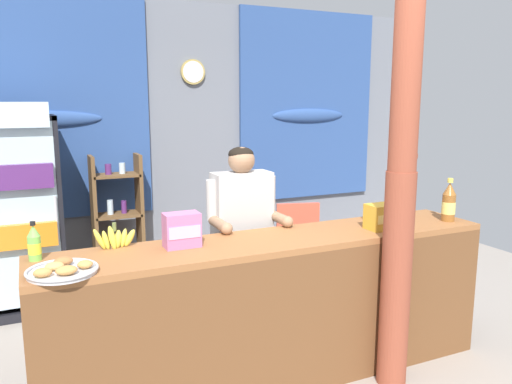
{
  "coord_description": "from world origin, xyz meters",
  "views": [
    {
      "loc": [
        -1.4,
        -2.38,
        1.83
      ],
      "look_at": [
        0.06,
        0.82,
        1.19
      ],
      "focal_mm": 35.34,
      "sensor_mm": 36.0,
      "label": 1
    }
  ],
  "objects_px": {
    "stall_counter": "(284,300)",
    "snack_box_wafer": "(182,230)",
    "plastic_lawn_chair": "(295,237)",
    "pastry_tray": "(62,270)",
    "soda_bottle_lime_soda": "(34,244)",
    "shopkeeper": "(242,224)",
    "drink_fridge": "(12,199)",
    "snack_box_choco_powder": "(382,217)",
    "soda_bottle_iced_tea": "(449,203)",
    "soda_bottle_grape_soda": "(396,207)",
    "timber_post": "(401,181)",
    "banana_bunch": "(115,238)",
    "bottle_shelf_rack": "(118,219)"
  },
  "relations": [
    {
      "from": "timber_post",
      "to": "soda_bottle_lime_soda",
      "type": "relative_size",
      "value": 12.8
    },
    {
      "from": "pastry_tray",
      "to": "shopkeeper",
      "type": "bearing_deg",
      "value": 26.79
    },
    {
      "from": "plastic_lawn_chair",
      "to": "snack_box_choco_powder",
      "type": "height_order",
      "value": "snack_box_choco_powder"
    },
    {
      "from": "plastic_lawn_chair",
      "to": "banana_bunch",
      "type": "xyz_separation_m",
      "value": [
        -1.93,
        -1.29,
        0.53
      ]
    },
    {
      "from": "shopkeeper",
      "to": "soda_bottle_grape_soda",
      "type": "xyz_separation_m",
      "value": [
        1.01,
        -0.45,
        0.12
      ]
    },
    {
      "from": "stall_counter",
      "to": "soda_bottle_grape_soda",
      "type": "xyz_separation_m",
      "value": [
        0.98,
        0.15,
        0.48
      ]
    },
    {
      "from": "timber_post",
      "to": "bottle_shelf_rack",
      "type": "bearing_deg",
      "value": 117.18
    },
    {
      "from": "drink_fridge",
      "to": "shopkeeper",
      "type": "xyz_separation_m",
      "value": [
        1.53,
        -1.42,
        -0.05
      ]
    },
    {
      "from": "plastic_lawn_chair",
      "to": "pastry_tray",
      "type": "xyz_separation_m",
      "value": [
        -2.25,
        -1.64,
        0.49
      ]
    },
    {
      "from": "stall_counter",
      "to": "soda_bottle_lime_soda",
      "type": "relative_size",
      "value": 13.62
    },
    {
      "from": "timber_post",
      "to": "snack_box_wafer",
      "type": "bearing_deg",
      "value": 161.2
    },
    {
      "from": "timber_post",
      "to": "bottle_shelf_rack",
      "type": "distance_m",
      "value": 2.95
    },
    {
      "from": "soda_bottle_iced_tea",
      "to": "banana_bunch",
      "type": "relative_size",
      "value": 1.19
    },
    {
      "from": "stall_counter",
      "to": "snack_box_wafer",
      "type": "xyz_separation_m",
      "value": [
        -0.6,
        0.17,
        0.48
      ]
    },
    {
      "from": "stall_counter",
      "to": "shopkeeper",
      "type": "bearing_deg",
      "value": 93.07
    },
    {
      "from": "soda_bottle_lime_soda",
      "to": "plastic_lawn_chair",
      "type": "bearing_deg",
      "value": 29.46
    },
    {
      "from": "plastic_lawn_chair",
      "to": "stall_counter",
      "type": "bearing_deg",
      "value": -120.99
    },
    {
      "from": "plastic_lawn_chair",
      "to": "banana_bunch",
      "type": "distance_m",
      "value": 2.38
    },
    {
      "from": "soda_bottle_iced_tea",
      "to": "pastry_tray",
      "type": "height_order",
      "value": "soda_bottle_iced_tea"
    },
    {
      "from": "pastry_tray",
      "to": "plastic_lawn_chair",
      "type": "bearing_deg",
      "value": 36.04
    },
    {
      "from": "drink_fridge",
      "to": "soda_bottle_grape_soda",
      "type": "xyz_separation_m",
      "value": [
        2.54,
        -1.87,
        0.07
      ]
    },
    {
      "from": "drink_fridge",
      "to": "soda_bottle_iced_tea",
      "type": "bearing_deg",
      "value": -34.52
    },
    {
      "from": "drink_fridge",
      "to": "snack_box_choco_powder",
      "type": "distance_m",
      "value": 3.06
    },
    {
      "from": "plastic_lawn_chair",
      "to": "soda_bottle_grape_soda",
      "type": "distance_m",
      "value": 1.56
    },
    {
      "from": "timber_post",
      "to": "snack_box_wafer",
      "type": "distance_m",
      "value": 1.37
    },
    {
      "from": "drink_fridge",
      "to": "snack_box_choco_powder",
      "type": "relative_size",
      "value": 8.9
    },
    {
      "from": "pastry_tray",
      "to": "soda_bottle_iced_tea",
      "type": "bearing_deg",
      "value": 1.16
    },
    {
      "from": "plastic_lawn_chair",
      "to": "snack_box_choco_powder",
      "type": "distance_m",
      "value": 1.68
    },
    {
      "from": "soda_bottle_iced_tea",
      "to": "soda_bottle_grape_soda",
      "type": "height_order",
      "value": "soda_bottle_iced_tea"
    },
    {
      "from": "soda_bottle_iced_tea",
      "to": "snack_box_wafer",
      "type": "height_order",
      "value": "soda_bottle_iced_tea"
    },
    {
      "from": "soda_bottle_lime_soda",
      "to": "banana_bunch",
      "type": "height_order",
      "value": "soda_bottle_lime_soda"
    },
    {
      "from": "soda_bottle_grape_soda",
      "to": "snack_box_wafer",
      "type": "bearing_deg",
      "value": 179.16
    },
    {
      "from": "shopkeeper",
      "to": "soda_bottle_iced_tea",
      "type": "xyz_separation_m",
      "value": [
        1.39,
        -0.58,
        0.14
      ]
    },
    {
      "from": "plastic_lawn_chair",
      "to": "pastry_tray",
      "type": "height_order",
      "value": "pastry_tray"
    },
    {
      "from": "timber_post",
      "to": "snack_box_wafer",
      "type": "xyz_separation_m",
      "value": [
        -1.27,
        0.43,
        -0.28
      ]
    },
    {
      "from": "plastic_lawn_chair",
      "to": "shopkeeper",
      "type": "height_order",
      "value": "shopkeeper"
    },
    {
      "from": "drink_fridge",
      "to": "bottle_shelf_rack",
      "type": "relative_size",
      "value": 1.38
    },
    {
      "from": "shopkeeper",
      "to": "snack_box_choco_powder",
      "type": "relative_size",
      "value": 7.38
    },
    {
      "from": "pastry_tray",
      "to": "snack_box_choco_powder",
      "type": "bearing_deg",
      "value": 1.74
    },
    {
      "from": "bottle_shelf_rack",
      "to": "plastic_lawn_chair",
      "type": "bearing_deg",
      "value": -23.55
    },
    {
      "from": "drink_fridge",
      "to": "pastry_tray",
      "type": "relative_size",
      "value": 5.1
    },
    {
      "from": "snack_box_wafer",
      "to": "banana_bunch",
      "type": "distance_m",
      "value": 0.4
    },
    {
      "from": "timber_post",
      "to": "banana_bunch",
      "type": "height_order",
      "value": "timber_post"
    },
    {
      "from": "snack_box_wafer",
      "to": "pastry_tray",
      "type": "relative_size",
      "value": 0.59
    },
    {
      "from": "pastry_tray",
      "to": "banana_bunch",
      "type": "bearing_deg",
      "value": 48.07
    },
    {
      "from": "timber_post",
      "to": "pastry_tray",
      "type": "distance_m",
      "value": 2.0
    },
    {
      "from": "pastry_tray",
      "to": "soda_bottle_lime_soda",
      "type": "bearing_deg",
      "value": 111.84
    },
    {
      "from": "timber_post",
      "to": "shopkeeper",
      "type": "height_order",
      "value": "timber_post"
    },
    {
      "from": "soda_bottle_lime_soda",
      "to": "snack_box_choco_powder",
      "type": "bearing_deg",
      "value": -6.21
    },
    {
      "from": "drink_fridge",
      "to": "soda_bottle_iced_tea",
      "type": "distance_m",
      "value": 3.54
    }
  ]
}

